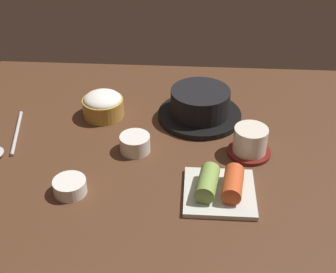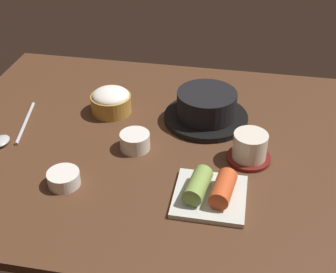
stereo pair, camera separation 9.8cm
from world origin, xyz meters
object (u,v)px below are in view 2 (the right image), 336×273
object	(u,v)px
side_bowl_near	(64,178)
tea_cup_with_saucer	(250,148)
banchan_cup_center	(135,141)
spoon	(10,134)
rice_bowl	(111,101)
kimchi_plate	(210,191)
stone_pot	(206,108)

from	to	relation	value
side_bowl_near	tea_cup_with_saucer	bearing A→B (deg)	22.68
tea_cup_with_saucer	banchan_cup_center	world-z (taller)	tea_cup_with_saucer
side_bowl_near	spoon	xyz separation A→B (cm)	(-18.07, 13.18, -0.95)
side_bowl_near	rice_bowl	bearing A→B (deg)	87.05
kimchi_plate	spoon	world-z (taller)	kimchi_plate
banchan_cup_center	spoon	distance (cm)	28.87
rice_bowl	kimchi_plate	bearing A→B (deg)	-44.55
rice_bowl	spoon	xyz separation A→B (cm)	(-19.51, -14.61, -2.48)
stone_pot	kimchi_plate	bearing A→B (deg)	-81.61
rice_bowl	tea_cup_with_saucer	xyz separation A→B (cm)	(33.66, -13.12, -0.01)
rice_bowl	side_bowl_near	xyz separation A→B (cm)	(-1.43, -27.79, -1.53)
rice_bowl	banchan_cup_center	size ratio (longest dim) A/B	1.50
rice_bowl	spoon	distance (cm)	24.50
tea_cup_with_saucer	kimchi_plate	xyz separation A→B (cm)	(-6.63, -13.49, -1.25)
tea_cup_with_saucer	stone_pot	bearing A→B (deg)	127.94
spoon	stone_pot	bearing A→B (deg)	19.57
kimchi_plate	stone_pot	bearing A→B (deg)	98.39
stone_pot	rice_bowl	world-z (taller)	stone_pot
tea_cup_with_saucer	rice_bowl	bearing A→B (deg)	158.70
side_bowl_near	spoon	distance (cm)	22.39
spoon	tea_cup_with_saucer	bearing A→B (deg)	1.61
banchan_cup_center	spoon	bearing A→B (deg)	-178.04
banchan_cup_center	side_bowl_near	xyz separation A→B (cm)	(-10.74, -14.16, -0.44)
rice_bowl	tea_cup_with_saucer	size ratio (longest dim) A/B	1.05
rice_bowl	banchan_cup_center	world-z (taller)	rice_bowl
tea_cup_with_saucer	side_bowl_near	xyz separation A→B (cm)	(-35.09, -14.67, -1.52)
rice_bowl	stone_pot	bearing A→B (deg)	1.28
rice_bowl	kimchi_plate	xyz separation A→B (cm)	(27.03, -26.61, -1.26)
side_bowl_near	spoon	world-z (taller)	side_bowl_near
rice_bowl	spoon	world-z (taller)	rice_bowl
rice_bowl	banchan_cup_center	bearing A→B (deg)	-55.65
rice_bowl	side_bowl_near	size ratio (longest dim) A/B	1.52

